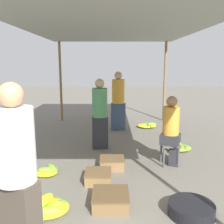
{
  "coord_description": "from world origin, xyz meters",
  "views": [
    {
      "loc": [
        -0.02,
        -1.36,
        1.9
      ],
      "look_at": [
        0.0,
        3.72,
        0.92
      ],
      "focal_mm": 40.0,
      "sensor_mm": 36.0,
      "label": 1
    }
  ],
  "objects_px": {
    "stool": "(169,147)",
    "banana_pile_right_0": "(147,125)",
    "vendor_foreground": "(15,172)",
    "crate_near": "(111,162)",
    "shopper_walking_far": "(117,100)",
    "banana_pile_right_1": "(177,147)",
    "shopper_walking_mid": "(99,113)",
    "crate_far": "(97,177)",
    "vendor_seated": "(170,129)",
    "crate_mid": "(110,199)",
    "basin_black": "(190,209)",
    "banana_pile_left_1": "(47,171)",
    "banana_pile_left_0": "(47,207)"
  },
  "relations": [
    {
      "from": "banana_pile_right_0",
      "to": "crate_near",
      "type": "height_order",
      "value": "crate_near"
    },
    {
      "from": "vendor_seated",
      "to": "stool",
      "type": "bearing_deg",
      "value": -156.26
    },
    {
      "from": "banana_pile_left_0",
      "to": "banana_pile_left_1",
      "type": "bearing_deg",
      "value": 103.89
    },
    {
      "from": "banana_pile_left_1",
      "to": "shopper_walking_mid",
      "type": "distance_m",
      "value": 1.79
    },
    {
      "from": "banana_pile_left_1",
      "to": "shopper_walking_far",
      "type": "xyz_separation_m",
      "value": [
        1.29,
        3.05,
        0.8
      ]
    },
    {
      "from": "vendor_foreground",
      "to": "crate_near",
      "type": "height_order",
      "value": "vendor_foreground"
    },
    {
      "from": "stool",
      "to": "crate_far",
      "type": "bearing_deg",
      "value": -151.48
    },
    {
      "from": "crate_near",
      "to": "shopper_walking_mid",
      "type": "height_order",
      "value": "shopper_walking_mid"
    },
    {
      "from": "vendor_foreground",
      "to": "crate_near",
      "type": "distance_m",
      "value": 2.48
    },
    {
      "from": "shopper_walking_mid",
      "to": "shopper_walking_far",
      "type": "distance_m",
      "value": 1.72
    },
    {
      "from": "stool",
      "to": "banana_pile_right_0",
      "type": "xyz_separation_m",
      "value": [
        -0.01,
        2.84,
        -0.27
      ]
    },
    {
      "from": "stool",
      "to": "shopper_walking_far",
      "type": "xyz_separation_m",
      "value": [
        -0.92,
        2.6,
        0.54
      ]
    },
    {
      "from": "banana_pile_right_1",
      "to": "shopper_walking_mid",
      "type": "bearing_deg",
      "value": 175.56
    },
    {
      "from": "crate_mid",
      "to": "banana_pile_right_1",
      "type": "bearing_deg",
      "value": 56.2
    },
    {
      "from": "vendor_foreground",
      "to": "vendor_seated",
      "type": "relative_size",
      "value": 1.32
    },
    {
      "from": "shopper_walking_far",
      "to": "crate_far",
      "type": "bearing_deg",
      "value": -96.93
    },
    {
      "from": "banana_pile_left_1",
      "to": "crate_far",
      "type": "distance_m",
      "value": 0.93
    },
    {
      "from": "vendor_seated",
      "to": "shopper_walking_far",
      "type": "xyz_separation_m",
      "value": [
        -0.94,
        2.6,
        0.19
      ]
    },
    {
      "from": "banana_pile_right_0",
      "to": "shopper_walking_far",
      "type": "distance_m",
      "value": 1.24
    },
    {
      "from": "banana_pile_left_1",
      "to": "basin_black",
      "type": "bearing_deg",
      "value": -29.14
    },
    {
      "from": "vendor_foreground",
      "to": "shopper_walking_far",
      "type": "relative_size",
      "value": 1.03
    },
    {
      "from": "vendor_foreground",
      "to": "vendor_seated",
      "type": "xyz_separation_m",
      "value": [
        2.01,
        2.32,
        -0.22
      ]
    },
    {
      "from": "banana_pile_left_1",
      "to": "banana_pile_right_1",
      "type": "height_order",
      "value": "banana_pile_right_1"
    },
    {
      "from": "crate_near",
      "to": "shopper_walking_far",
      "type": "distance_m",
      "value": 2.86
    },
    {
      "from": "stool",
      "to": "shopper_walking_mid",
      "type": "distance_m",
      "value": 1.73
    },
    {
      "from": "vendor_foreground",
      "to": "banana_pile_left_0",
      "type": "relative_size",
      "value": 2.52
    },
    {
      "from": "stool",
      "to": "banana_pile_right_0",
      "type": "height_order",
      "value": "stool"
    },
    {
      "from": "banana_pile_right_1",
      "to": "crate_mid",
      "type": "distance_m",
      "value": 2.7
    },
    {
      "from": "stool",
      "to": "shopper_walking_far",
      "type": "bearing_deg",
      "value": 109.41
    },
    {
      "from": "crate_near",
      "to": "stool",
      "type": "bearing_deg",
      "value": 7.51
    },
    {
      "from": "crate_near",
      "to": "crate_mid",
      "type": "xyz_separation_m",
      "value": [
        -0.02,
        -1.28,
        -0.0
      ]
    },
    {
      "from": "banana_pile_left_1",
      "to": "shopper_walking_mid",
      "type": "bearing_deg",
      "value": 58.98
    },
    {
      "from": "banana_pile_left_1",
      "to": "shopper_walking_far",
      "type": "distance_m",
      "value": 3.41
    },
    {
      "from": "vendor_foreground",
      "to": "shopper_walking_mid",
      "type": "relative_size",
      "value": 1.1
    },
    {
      "from": "vendor_foreground",
      "to": "crate_mid",
      "type": "relative_size",
      "value": 3.54
    },
    {
      "from": "banana_pile_right_0",
      "to": "vendor_seated",
      "type": "bearing_deg",
      "value": -89.43
    },
    {
      "from": "banana_pile_left_0",
      "to": "crate_near",
      "type": "height_order",
      "value": "banana_pile_left_0"
    },
    {
      "from": "banana_pile_right_0",
      "to": "banana_pile_right_1",
      "type": "relative_size",
      "value": 0.98
    },
    {
      "from": "vendor_seated",
      "to": "vendor_foreground",
      "type": "bearing_deg",
      "value": -130.91
    },
    {
      "from": "basin_black",
      "to": "shopper_walking_mid",
      "type": "bearing_deg",
      "value": 116.35
    },
    {
      "from": "stool",
      "to": "shopper_walking_far",
      "type": "height_order",
      "value": "shopper_walking_far"
    },
    {
      "from": "crate_near",
      "to": "crate_far",
      "type": "distance_m",
      "value": 0.62
    },
    {
      "from": "shopper_walking_far",
      "to": "shopper_walking_mid",
      "type": "bearing_deg",
      "value": -105.18
    },
    {
      "from": "crate_mid",
      "to": "crate_far",
      "type": "xyz_separation_m",
      "value": [
        -0.21,
        0.71,
        -0.01
      ]
    },
    {
      "from": "crate_mid",
      "to": "shopper_walking_mid",
      "type": "relative_size",
      "value": 0.31
    },
    {
      "from": "vendor_seated",
      "to": "banana_pile_right_1",
      "type": "bearing_deg",
      "value": 65.61
    },
    {
      "from": "crate_near",
      "to": "shopper_walking_far",
      "type": "bearing_deg",
      "value": 86.3
    },
    {
      "from": "stool",
      "to": "vendor_seated",
      "type": "xyz_separation_m",
      "value": [
        0.02,
        0.01,
        0.35
      ]
    },
    {
      "from": "vendor_foreground",
      "to": "shopper_walking_mid",
      "type": "xyz_separation_m",
      "value": [
        0.63,
        3.26,
        -0.08
      ]
    },
    {
      "from": "vendor_seated",
      "to": "basin_black",
      "type": "height_order",
      "value": "vendor_seated"
    }
  ]
}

